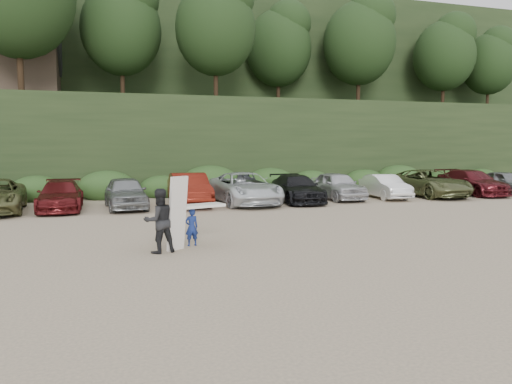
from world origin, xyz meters
name	(u,v)px	position (x,y,z in m)	size (l,w,h in m)	color
ground	(283,241)	(0.00, 0.00, 0.00)	(120.00, 120.00, 0.00)	tan
hillside_backdrop	(151,61)	(-0.26, 35.93, 11.22)	(90.00, 41.50, 28.00)	black
parked_cars	(260,189)	(2.52, 9.98, 0.76)	(39.65, 6.07, 1.62)	#A5A5A9
child_surfer	(191,218)	(-2.94, 0.13, 0.86)	(2.18, 1.14, 1.26)	navy
adult_surfer	(161,220)	(-3.95, -0.56, 0.94)	(1.41, 0.90, 2.18)	black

